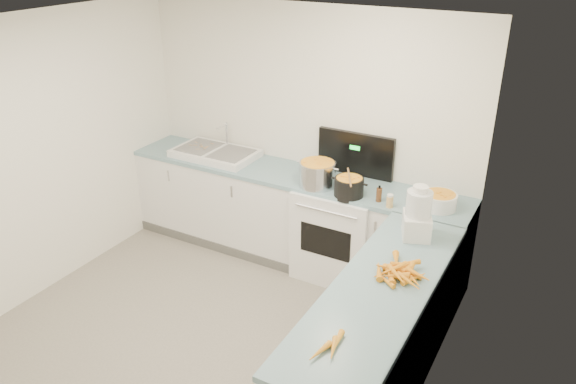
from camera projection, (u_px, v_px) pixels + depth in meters
The scene contains 19 objects.
floor at pixel (189, 353), 4.51m from camera, with size 3.50×4.00×0.00m, color gray, non-canonical shape.
ceiling at pixel (158, 35), 3.45m from camera, with size 3.50×4.00×0.00m, color white, non-canonical shape.
wall_back at pixel (306, 134), 5.56m from camera, with size 3.50×2.50×0.00m, color white, non-canonical shape.
wall_left at pixel (14, 169), 4.75m from camera, with size 4.00×2.50×0.00m, color white, non-canonical shape.
wall_right at pixel (416, 284), 3.21m from camera, with size 4.00×2.50×0.00m, color white, non-canonical shape.
counter_back at pixel (291, 216), 5.65m from camera, with size 3.50×0.62×0.94m.
counter_right at pixel (376, 344), 3.91m from camera, with size 0.62×2.20×0.94m.
stove at pixel (340, 229), 5.40m from camera, with size 0.76×0.65×1.36m.
sink at pixel (215, 153), 5.84m from camera, with size 0.86×0.52×0.31m.
steel_pot at pixel (317, 175), 5.15m from camera, with size 0.34×0.34×0.25m, color silver.
black_pot at pixel (349, 188), 4.97m from camera, with size 0.26×0.26×0.19m, color black.
wooden_spoon at pixel (349, 177), 4.92m from camera, with size 0.02×0.02×0.39m, color #AD7A47.
mixing_bowl at pixel (439, 201), 4.74m from camera, with size 0.29×0.29×0.13m, color white.
extract_bottle at pixel (379, 195), 4.86m from camera, with size 0.05×0.05×0.12m, color #593319.
spice_jar at pixel (390, 202), 4.76m from camera, with size 0.06×0.06×0.10m, color #E5B266.
food_processor at pixel (418, 215), 4.26m from camera, with size 0.28×0.31×0.42m.
carrot_pile at pixel (398, 272), 3.82m from camera, with size 0.41×0.43×0.09m.
peeled_carrots at pixel (330, 347), 3.16m from camera, with size 0.14×0.31×0.04m.
peelings at pixel (200, 146), 5.90m from camera, with size 0.23×0.22×0.01m.
Camera 1 is at (2.41, -2.70, 3.09)m, focal length 35.00 mm.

